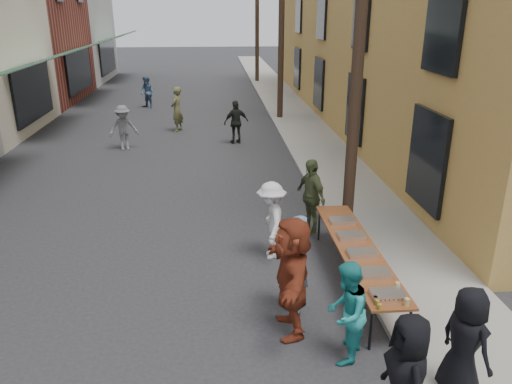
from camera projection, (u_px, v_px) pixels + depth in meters
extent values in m
plane|color=#28282B|center=(143.00, 309.00, 8.47)|extent=(120.00, 120.00, 0.00)
cube|color=gray|center=(295.00, 118.00, 22.86)|extent=(2.20, 60.00, 0.10)
cube|color=gray|center=(41.00, 12.00, 33.19)|extent=(8.00, 8.00, 9.00)
cube|color=#B49940|center=(447.00, 2.00, 20.69)|extent=(10.00, 28.00, 10.00)
cylinder|color=#2D2116|center=(361.00, 24.00, 10.04)|extent=(0.26, 0.26, 9.00)
cylinder|color=#2D2116|center=(282.00, 15.00, 21.25)|extent=(0.26, 0.26, 9.00)
cylinder|color=#2D2116|center=(257.00, 12.00, 32.46)|extent=(0.26, 0.26, 9.00)
cube|color=maroon|center=(357.00, 248.00, 8.99)|extent=(0.70, 4.00, 0.04)
cylinder|color=black|center=(371.00, 329.00, 7.34)|extent=(0.04, 0.04, 0.71)
cylinder|color=black|center=(409.00, 327.00, 7.38)|extent=(0.04, 0.04, 0.71)
cylinder|color=black|center=(319.00, 225.00, 10.85)|extent=(0.04, 0.04, 0.71)
cylinder|color=black|center=(345.00, 224.00, 10.90)|extent=(0.04, 0.04, 0.71)
cube|color=maroon|center=(388.00, 295.00, 7.43)|extent=(0.50, 0.33, 0.08)
cube|color=#B2B2B7|center=(374.00, 273.00, 8.03)|extent=(0.50, 0.33, 0.08)
cube|color=tan|center=(362.00, 253.00, 8.69)|extent=(0.50, 0.33, 0.08)
cube|color=#B2B2B7|center=(351.00, 236.00, 9.34)|extent=(0.50, 0.33, 0.08)
cube|color=tan|center=(342.00, 221.00, 9.99)|extent=(0.50, 0.33, 0.08)
cylinder|color=#A57F26|center=(380.00, 307.00, 7.13)|extent=(0.07, 0.07, 0.08)
cylinder|color=#A57F26|center=(377.00, 303.00, 7.22)|extent=(0.07, 0.07, 0.08)
cylinder|color=#A57F26|center=(375.00, 299.00, 7.31)|extent=(0.07, 0.07, 0.08)
cylinder|color=tan|center=(407.00, 302.00, 7.20)|extent=(0.08, 0.08, 0.12)
imported|color=black|center=(406.00, 379.00, 5.69)|extent=(0.56, 0.83, 1.65)
imported|color=#5373A2|center=(295.00, 264.00, 8.18)|extent=(0.49, 0.67, 1.69)
imported|color=teal|center=(346.00, 313.00, 7.01)|extent=(0.87, 0.94, 1.54)
imported|color=silver|center=(271.00, 220.00, 9.98)|extent=(0.63, 1.06, 1.60)
imported|color=#4D5B35|center=(311.00, 196.00, 11.14)|extent=(0.77, 1.08, 1.71)
imported|color=maroon|center=(292.00, 276.00, 7.58)|extent=(0.58, 1.80, 1.93)
imported|color=black|center=(465.00, 343.00, 6.23)|extent=(0.72, 0.87, 1.54)
imported|color=slate|center=(124.00, 128.00, 17.69)|extent=(1.16, 0.87, 1.59)
imported|color=black|center=(236.00, 122.00, 18.49)|extent=(1.02, 0.66, 1.61)
imported|color=brown|center=(177.00, 109.00, 20.30)|extent=(0.64, 0.77, 1.81)
imported|color=#425F7F|center=(147.00, 92.00, 25.11)|extent=(0.97, 0.94, 1.57)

